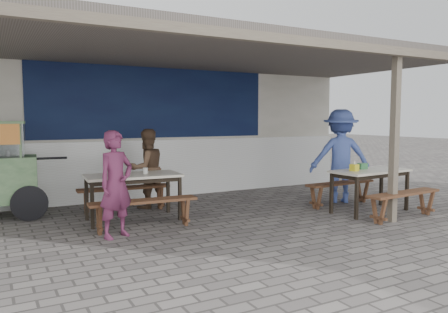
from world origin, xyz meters
The scene contains 16 objects.
ground centered at (0.00, 0.00, 0.00)m, with size 60.00×60.00×0.00m, color slate.
back_wall centered at (0.00, 3.58, 1.72)m, with size 9.00×1.28×3.50m.
warung_roof centered at (0.02, 0.90, 2.71)m, with size 9.00×4.21×2.81m.
table_left centered at (-1.26, 1.17, 0.67)m, with size 1.54×0.84×0.75m.
bench_left_street centered at (-1.30, 0.49, 0.34)m, with size 1.61×0.38×0.45m.
bench_left_wall centered at (-1.22, 1.84, 0.34)m, with size 1.61×0.38×0.45m.
table_right centered at (2.59, -0.21, 0.67)m, with size 1.50×0.77×0.75m.
bench_right_street centered at (2.64, -0.88, 0.34)m, with size 1.57×0.40×0.45m.
bench_right_wall centered at (2.54, 0.47, 0.34)m, with size 1.57×0.40×0.45m.
patron_street_side centered at (-1.76, 0.28, 0.74)m, with size 0.54×0.36×1.49m, color #652647.
patron_wall_side centered at (-0.74, 2.03, 0.73)m, with size 0.71×0.55×1.46m, color brown.
patron_right_table centered at (2.79, 0.75, 0.91)m, with size 1.18×0.68×1.83m, color #4258A5.
tissue_box centered at (2.21, -0.20, 0.81)m, with size 0.12×0.12×0.12m, color yellow.
donation_box centered at (2.55, -0.06, 0.80)m, with size 0.16×0.10×0.10m, color #377D47.
condiment_jar centered at (-1.04, 1.20, 0.80)m, with size 0.08×0.08×0.09m, color silver.
condiment_bowl centered at (-1.54, 1.16, 0.78)m, with size 0.21×0.21×0.05m, color silver.
Camera 1 is at (-3.29, -5.66, 1.65)m, focal length 35.00 mm.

